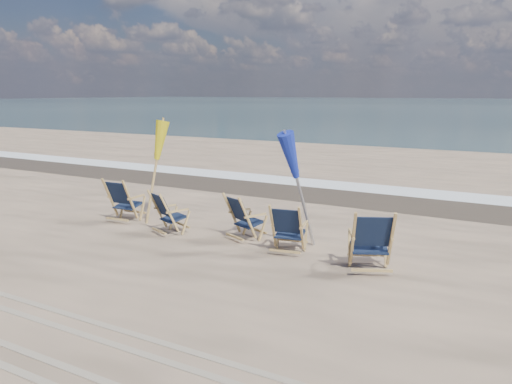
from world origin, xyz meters
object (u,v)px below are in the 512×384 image
beach_chair_4 (391,242)px  umbrella_yellow (153,145)px  beach_chair_3 (301,231)px  umbrella_blue (302,155)px  beach_chair_2 (247,220)px  beach_chair_0 (130,202)px  beach_chair_1 (169,215)px

beach_chair_4 → umbrella_yellow: (-5.40, 0.74, 1.20)m
beach_chair_3 → umbrella_blue: umbrella_blue is taller
beach_chair_2 → umbrella_yellow: (-2.60, 0.41, 1.27)m
beach_chair_4 → beach_chair_3: bearing=-29.8°
beach_chair_0 → umbrella_yellow: bearing=-138.4°
beach_chair_3 → beach_chair_4: beach_chair_4 is taller
beach_chair_3 → umbrella_yellow: (-3.79, 0.58, 1.27)m
beach_chair_0 → umbrella_yellow: 1.34m
beach_chair_2 → beach_chair_1: bearing=37.5°
beach_chair_0 → beach_chair_4: 5.79m
beach_chair_1 → umbrella_yellow: size_ratio=0.41×
beach_chair_3 → beach_chair_4: 1.62m
umbrella_yellow → umbrella_blue: bearing=-3.4°
beach_chair_2 → umbrella_yellow: bearing=15.1°
beach_chair_1 → beach_chair_3: size_ratio=0.98×
beach_chair_3 → beach_chair_0: bearing=-12.8°
umbrella_blue → umbrella_yellow: bearing=176.6°
beach_chair_1 → beach_chair_4: (4.37, 0.05, 0.07)m
umbrella_blue → beach_chair_3: bearing=-65.3°
beach_chair_4 → beach_chair_0: bearing=-28.0°
beach_chair_3 → beach_chair_4: size_ratio=0.88×
beach_chair_0 → umbrella_yellow: umbrella_yellow is taller
beach_chair_3 → beach_chair_1: bearing=-5.8°
umbrella_blue → beach_chair_1: bearing=-167.6°
beach_chair_3 → umbrella_yellow: bearing=-18.7°
beach_chair_2 → beach_chair_3: size_ratio=1.00×
beach_chair_0 → beach_chair_3: size_ratio=1.08×
beach_chair_0 → beach_chair_3: 4.17m
beach_chair_4 → umbrella_blue: 2.22m
beach_chair_0 → beach_chair_2: (2.97, -0.03, -0.04)m
beach_chair_2 → umbrella_blue: size_ratio=0.41×
beach_chair_2 → umbrella_yellow: size_ratio=0.41×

